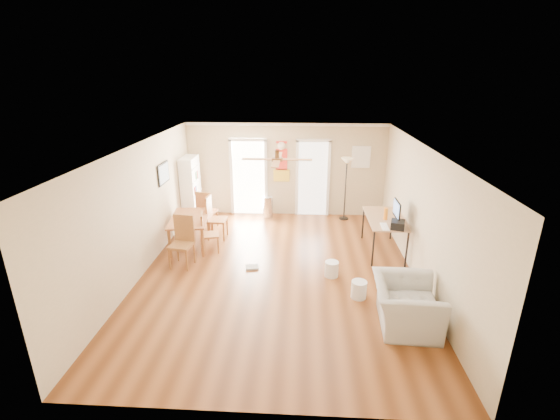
# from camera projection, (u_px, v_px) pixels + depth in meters

# --- Properties ---
(floor) EXTENTS (7.00, 7.00, 0.00)m
(floor) POSITION_uv_depth(u_px,v_px,m) (278.00, 272.00, 7.99)
(floor) COLOR brown
(floor) RESTS_ON ground
(ceiling) EXTENTS (5.50, 7.00, 0.00)m
(ceiling) POSITION_uv_depth(u_px,v_px,m) (278.00, 147.00, 7.11)
(ceiling) COLOR silver
(ceiling) RESTS_ON floor
(wall_back) EXTENTS (5.50, 0.04, 2.60)m
(wall_back) POSITION_uv_depth(u_px,v_px,m) (286.00, 170.00, 10.84)
(wall_back) COLOR beige
(wall_back) RESTS_ON floor
(wall_front) EXTENTS (5.50, 0.04, 2.60)m
(wall_front) POSITION_uv_depth(u_px,v_px,m) (259.00, 323.00, 4.26)
(wall_front) COLOR beige
(wall_front) RESTS_ON floor
(wall_left) EXTENTS (0.04, 7.00, 2.60)m
(wall_left) POSITION_uv_depth(u_px,v_px,m) (140.00, 210.00, 7.70)
(wall_left) COLOR beige
(wall_left) RESTS_ON floor
(wall_right) EXTENTS (0.04, 7.00, 2.60)m
(wall_right) POSITION_uv_depth(u_px,v_px,m) (422.00, 216.00, 7.40)
(wall_right) COLOR beige
(wall_right) RESTS_ON floor
(crown_molding) EXTENTS (5.50, 7.00, 0.08)m
(crown_molding) POSITION_uv_depth(u_px,v_px,m) (278.00, 149.00, 7.12)
(crown_molding) COLOR white
(crown_molding) RESTS_ON wall_back
(kitchen_doorway) EXTENTS (0.90, 0.10, 2.10)m
(kitchen_doorway) POSITION_uv_depth(u_px,v_px,m) (249.00, 178.00, 10.96)
(kitchen_doorway) COLOR white
(kitchen_doorway) RESTS_ON wall_back
(bathroom_doorway) EXTENTS (0.80, 0.10, 2.10)m
(bathroom_doorway) POSITION_uv_depth(u_px,v_px,m) (313.00, 179.00, 10.87)
(bathroom_doorway) COLOR white
(bathroom_doorway) RESTS_ON wall_back
(wall_decal) EXTENTS (0.46, 0.03, 1.10)m
(wall_decal) POSITION_uv_depth(u_px,v_px,m) (281.00, 161.00, 10.74)
(wall_decal) COLOR red
(wall_decal) RESTS_ON wall_back
(ac_grille) EXTENTS (0.50, 0.04, 0.60)m
(ac_grille) POSITION_uv_depth(u_px,v_px,m) (361.00, 157.00, 10.56)
(ac_grille) COLOR white
(ac_grille) RESTS_ON wall_back
(framed_poster) EXTENTS (0.04, 0.66, 0.48)m
(framed_poster) POSITION_uv_depth(u_px,v_px,m) (163.00, 173.00, 8.88)
(framed_poster) COLOR black
(framed_poster) RESTS_ON wall_left
(ceiling_fan) EXTENTS (1.24, 1.24, 0.20)m
(ceiling_fan) POSITION_uv_depth(u_px,v_px,m) (277.00, 159.00, 6.88)
(ceiling_fan) COLOR #593819
(ceiling_fan) RESTS_ON ceiling
(bookshelf) EXTENTS (0.58, 0.87, 1.77)m
(bookshelf) POSITION_uv_depth(u_px,v_px,m) (191.00, 189.00, 10.51)
(bookshelf) COLOR white
(bookshelf) RESTS_ON floor
(dining_table) EXTENTS (1.02, 1.50, 0.70)m
(dining_table) POSITION_uv_depth(u_px,v_px,m) (191.00, 231.00, 9.13)
(dining_table) COLOR #A55E35
(dining_table) RESTS_ON floor
(dining_chair_right_a) EXTENTS (0.46, 0.46, 1.06)m
(dining_chair_right_a) POSITION_uv_depth(u_px,v_px,m) (217.00, 218.00, 9.47)
(dining_chair_right_a) COLOR #AA6737
(dining_chair_right_a) RESTS_ON floor
(dining_chair_right_b) EXTENTS (0.46, 0.46, 0.92)m
(dining_chair_right_b) POSITION_uv_depth(u_px,v_px,m) (210.00, 233.00, 8.77)
(dining_chair_right_b) COLOR #A97236
(dining_chair_right_b) RESTS_ON floor
(dining_chair_near) EXTENTS (0.50, 0.50, 1.08)m
(dining_chair_near) POSITION_uv_depth(u_px,v_px,m) (181.00, 243.00, 8.08)
(dining_chair_near) COLOR #9B6632
(dining_chair_near) RESTS_ON floor
(dining_chair_far) EXTENTS (0.51, 0.51, 1.02)m
(dining_chair_far) POSITION_uv_depth(u_px,v_px,m) (207.00, 209.00, 10.11)
(dining_chair_far) COLOR #AC6637
(dining_chair_far) RESTS_ON floor
(trash_can) EXTENTS (0.29, 0.29, 0.61)m
(trash_can) POSITION_uv_depth(u_px,v_px,m) (268.00, 207.00, 10.89)
(trash_can) COLOR #B5B5B7
(trash_can) RESTS_ON floor
(torchiere_lamp) EXTENTS (0.34, 0.34, 1.74)m
(torchiere_lamp) POSITION_uv_depth(u_px,v_px,m) (345.00, 189.00, 10.59)
(torchiere_lamp) COLOR black
(torchiere_lamp) RESTS_ON floor
(computer_desk) EXTENTS (0.77, 1.55, 0.83)m
(computer_desk) POSITION_uv_depth(u_px,v_px,m) (383.00, 235.00, 8.78)
(computer_desk) COLOR #A87E5B
(computer_desk) RESTS_ON floor
(imac) EXTENTS (0.21, 0.55, 0.51)m
(imac) POSITION_uv_depth(u_px,v_px,m) (397.00, 212.00, 8.22)
(imac) COLOR black
(imac) RESTS_ON computer_desk
(keyboard) EXTENTS (0.15, 0.43, 0.02)m
(keyboard) POSITION_uv_depth(u_px,v_px,m) (385.00, 227.00, 8.11)
(keyboard) COLOR white
(keyboard) RESTS_ON computer_desk
(printer) EXTENTS (0.35, 0.38, 0.16)m
(printer) POSITION_uv_depth(u_px,v_px,m) (398.00, 225.00, 8.02)
(printer) COLOR black
(printer) RESTS_ON computer_desk
(orange_bottle) EXTENTS (0.10, 0.10, 0.27)m
(orange_bottle) POSITION_uv_depth(u_px,v_px,m) (386.00, 214.00, 8.49)
(orange_bottle) COLOR orange
(orange_bottle) RESTS_ON computer_desk
(wastebasket_a) EXTENTS (0.29, 0.29, 0.32)m
(wastebasket_a) POSITION_uv_depth(u_px,v_px,m) (332.00, 269.00, 7.79)
(wastebasket_a) COLOR silver
(wastebasket_a) RESTS_ON floor
(wastebasket_b) EXTENTS (0.33, 0.33, 0.33)m
(wastebasket_b) POSITION_uv_depth(u_px,v_px,m) (359.00, 289.00, 7.05)
(wastebasket_b) COLOR silver
(wastebasket_b) RESTS_ON floor
(floor_cloth) EXTENTS (0.30, 0.26, 0.04)m
(floor_cloth) POSITION_uv_depth(u_px,v_px,m) (252.00, 267.00, 8.15)
(floor_cloth) COLOR #A0A09B
(floor_cloth) RESTS_ON floor
(armchair) EXTENTS (1.07, 1.21, 0.75)m
(armchair) POSITION_uv_depth(u_px,v_px,m) (406.00, 305.00, 6.22)
(armchair) COLOR #B0B0AB
(armchair) RESTS_ON floor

